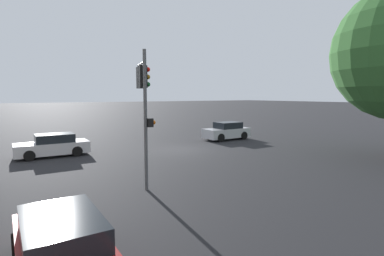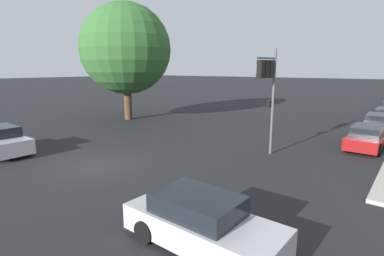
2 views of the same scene
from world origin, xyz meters
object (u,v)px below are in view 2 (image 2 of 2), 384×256
object	(u,v)px
crossing_car_1	(201,223)
parked_car_1	(379,124)
street_tree	(126,49)
crossing_car_0	(1,141)
parked_car_0	(367,137)
traffic_signal	(267,79)

from	to	relation	value
crossing_car_1	parked_car_1	distance (m)	19.39
crossing_car_1	street_tree	bearing A→B (deg)	145.76
parked_car_1	street_tree	bearing A→B (deg)	108.78
parked_car_1	crossing_car_0	bearing A→B (deg)	138.83
crossing_car_0	street_tree	bearing A→B (deg)	106.44
street_tree	parked_car_0	bearing A→B (deg)	5.39
traffic_signal	crossing_car_0	size ratio (longest dim) A/B	1.37
crossing_car_0	crossing_car_1	bearing A→B (deg)	-1.17
crossing_car_0	parked_car_0	bearing A→B (deg)	41.58
parked_car_0	crossing_car_0	bearing A→B (deg)	131.76
crossing_car_1	parked_car_1	size ratio (longest dim) A/B	0.95
crossing_car_0	parked_car_1	size ratio (longest dim) A/B	0.90
crossing_car_1	parked_car_0	xyz separation A→B (m)	(1.82, 14.06, -0.03)
street_tree	parked_car_0	size ratio (longest dim) A/B	2.25
street_tree	traffic_signal	xyz separation A→B (m)	(14.92, -3.33, -2.25)
traffic_signal	parked_car_1	xyz separation A→B (m)	(4.16, 10.37, -3.39)
crossing_car_1	parked_car_1	world-z (taller)	crossing_car_1
traffic_signal	parked_car_0	distance (m)	7.42
parked_car_0	street_tree	bearing A→B (deg)	96.05
traffic_signal	parked_car_1	size ratio (longest dim) A/B	1.23
street_tree	crossing_car_1	xyz separation A→B (m)	(17.24, -12.26, -5.64)
street_tree	crossing_car_0	size ratio (longest dim) A/B	2.51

